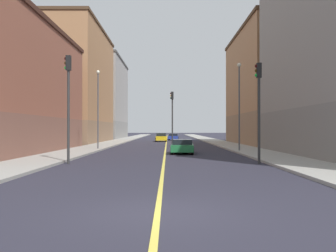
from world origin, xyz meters
name	(u,v)px	position (x,y,z in m)	size (l,w,h in m)	color
ground_plane	(157,212)	(0.00, 0.00, 0.00)	(400.00, 400.00, 0.00)	#2A2835
sidewalk_left	(218,142)	(8.01, 49.00, 0.07)	(3.65, 168.00, 0.15)	#9E9B93
sidewalk_right	(113,142)	(-8.01, 49.00, 0.07)	(3.65, 168.00, 0.15)	#9E9B93
lane_center_stripe	(165,143)	(0.00, 49.00, 0.01)	(0.16, 154.00, 0.01)	#E5D14C
building_left_mid	(273,88)	(14.77, 42.66, 7.71)	(10.16, 22.58, 15.40)	#8F6B4F
building_right_midblock	(70,86)	(-14.77, 49.87, 8.79)	(10.16, 22.92, 17.57)	#8F6B4F
building_right_distant	(99,99)	(-14.77, 75.33, 8.68)	(10.16, 23.09, 17.34)	gray
traffic_light_left_near	(258,99)	(5.78, 13.61, 3.95)	(0.40, 0.32, 6.12)	#2D2D2D
traffic_light_right_near	(67,94)	(-5.81, 13.61, 4.22)	(0.40, 0.32, 6.58)	#2D2D2D
traffic_light_median_far	(171,112)	(0.76, 35.59, 4.17)	(0.40, 0.32, 6.50)	#2D2D2D
street_lamp_left_near	(238,98)	(6.79, 25.49, 4.94)	(0.36, 0.36, 8.02)	#4C4C51
street_lamp_right_near	(97,102)	(-6.79, 28.98, 4.87)	(0.36, 0.36, 7.88)	#4C4C51
car_blue	(172,137)	(1.30, 63.15, 0.62)	(2.03, 4.13, 1.23)	#23389E
car_green	(181,147)	(1.50, 23.33, 0.61)	(2.08, 4.45, 1.22)	#1E6B38
car_yellow	(160,137)	(-0.93, 55.17, 0.68)	(2.01, 4.28, 1.42)	gold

